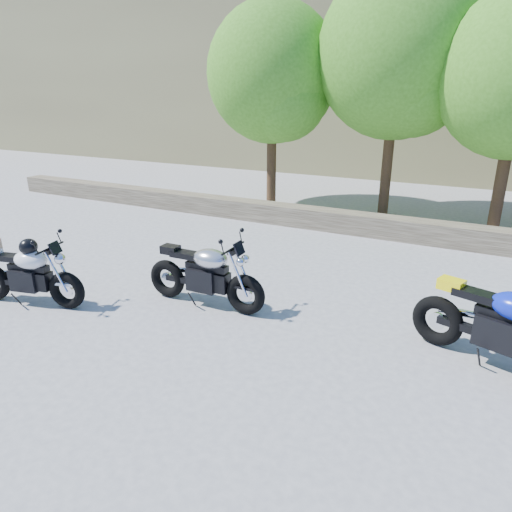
# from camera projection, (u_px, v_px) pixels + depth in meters

# --- Properties ---
(ground) EXTENTS (90.00, 90.00, 0.00)m
(ground) POSITION_uv_depth(u_px,v_px,m) (214.00, 320.00, 6.88)
(ground) COLOR gray
(ground) RESTS_ON ground
(stone_wall) EXTENTS (22.00, 0.55, 0.50)m
(stone_wall) POSITION_uv_depth(u_px,v_px,m) (332.00, 220.00, 11.40)
(stone_wall) COLOR #443B2D
(stone_wall) RESTS_ON ground
(hillside) EXTENTS (80.00, 30.00, 15.00)m
(hillside) POSITION_uv_depth(u_px,v_px,m) (512.00, 16.00, 26.48)
(hillside) COLOR brown
(hillside) RESTS_ON ground
(tree_decid_left) EXTENTS (3.67, 3.67, 5.62)m
(tree_decid_left) POSITION_uv_depth(u_px,v_px,m) (275.00, 78.00, 12.67)
(tree_decid_left) COLOR #382314
(tree_decid_left) RESTS_ON ground
(tree_decid_mid) EXTENTS (4.08, 4.08, 6.24)m
(tree_decid_mid) POSITION_uv_depth(u_px,v_px,m) (401.00, 60.00, 11.44)
(tree_decid_mid) COLOR #382314
(tree_decid_mid) RESTS_ON ground
(silver_bike) EXTENTS (2.12, 0.67, 1.06)m
(silver_bike) POSITION_uv_depth(u_px,v_px,m) (205.00, 275.00, 7.22)
(silver_bike) COLOR black
(silver_bike) RESTS_ON ground
(white_bike) EXTENTS (1.99, 0.73, 1.11)m
(white_bike) POSITION_uv_depth(u_px,v_px,m) (26.00, 272.00, 7.26)
(white_bike) COLOR black
(white_bike) RESTS_ON ground
(blue_bike) EXTENTS (2.20, 0.96, 1.14)m
(blue_bike) POSITION_uv_depth(u_px,v_px,m) (503.00, 328.00, 5.52)
(blue_bike) COLOR black
(blue_bike) RESTS_ON ground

